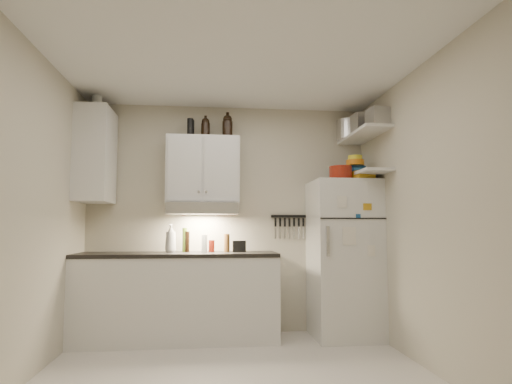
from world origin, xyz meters
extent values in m
cube|color=silver|center=(0.00, 0.00, -0.01)|extent=(3.20, 3.00, 0.02)
cube|color=white|center=(0.00, 0.00, 2.61)|extent=(3.20, 3.00, 0.02)
cube|color=beige|center=(0.00, 1.51, 1.30)|extent=(3.20, 0.02, 2.60)
cube|color=beige|center=(-1.61, 0.00, 1.30)|extent=(0.02, 3.00, 2.60)
cube|color=beige|center=(1.61, 0.00, 1.30)|extent=(0.02, 3.00, 2.60)
cube|color=white|center=(-0.55, 1.20, 0.44)|extent=(2.10, 0.60, 0.88)
cube|color=black|center=(-0.55, 1.20, 0.90)|extent=(2.10, 0.62, 0.04)
cube|color=white|center=(-0.30, 1.33, 1.83)|extent=(0.80, 0.33, 0.75)
cube|color=white|center=(-1.44, 1.20, 1.95)|extent=(0.33, 0.55, 1.00)
cube|color=silver|center=(-0.30, 1.27, 1.39)|extent=(0.76, 0.46, 0.12)
cube|color=silver|center=(1.25, 1.16, 0.85)|extent=(0.70, 0.68, 1.70)
cube|color=white|center=(1.45, 1.02, 2.20)|extent=(0.30, 0.95, 0.03)
cube|color=white|center=(1.45, 1.02, 1.76)|extent=(0.30, 0.95, 0.03)
cube|color=black|center=(0.70, 1.49, 1.32)|extent=(0.42, 0.02, 0.03)
cylinder|color=maroon|center=(1.17, 0.98, 1.77)|extent=(0.24, 0.24, 0.14)
cube|color=#B88617|center=(1.39, 0.97, 1.74)|extent=(0.25, 0.29, 0.09)
cylinder|color=silver|center=(1.36, 1.17, 1.74)|extent=(0.06, 0.06, 0.09)
cylinder|color=silver|center=(1.41, 1.35, 2.33)|extent=(0.33, 0.33, 0.23)
cube|color=#AAAAAD|center=(1.45, 1.03, 2.32)|extent=(0.24, 0.22, 0.22)
cube|color=#AAAAAD|center=(1.50, 0.72, 2.31)|extent=(0.22, 0.22, 0.20)
cylinder|color=navy|center=(1.42, 1.20, 1.82)|extent=(0.25, 0.25, 0.10)
cylinder|color=orange|center=(1.38, 1.10, 1.90)|extent=(0.20, 0.20, 0.06)
cylinder|color=yellow|center=(1.38, 1.10, 1.96)|extent=(0.15, 0.15, 0.05)
cylinder|color=navy|center=(1.41, 1.10, 1.80)|extent=(0.28, 0.28, 0.06)
cylinder|color=black|center=(-0.44, 1.33, 2.30)|extent=(0.08, 0.08, 0.19)
cylinder|color=black|center=(-0.45, 1.29, 2.30)|extent=(0.08, 0.08, 0.20)
cylinder|color=silver|center=(-1.44, 1.19, 2.52)|extent=(0.13, 0.13, 0.15)
imported|color=white|center=(-0.64, 1.26, 1.09)|extent=(0.17, 0.17, 0.34)
cylinder|color=brown|center=(-0.03, 1.30, 1.02)|extent=(0.08, 0.08, 0.20)
cylinder|color=#435E17|center=(-0.49, 1.32, 1.05)|extent=(0.06, 0.06, 0.26)
cylinder|color=black|center=(-0.46, 1.31, 1.03)|extent=(0.06, 0.06, 0.22)
cylinder|color=silver|center=(-0.28, 1.24, 1.01)|extent=(0.08, 0.08, 0.19)
cylinder|color=maroon|center=(-0.20, 1.28, 0.99)|extent=(0.08, 0.08, 0.13)
cube|color=black|center=(0.10, 1.28, 0.98)|extent=(0.14, 0.10, 0.12)
camera|label=1|loc=(-0.22, -3.45, 1.17)|focal=30.00mm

